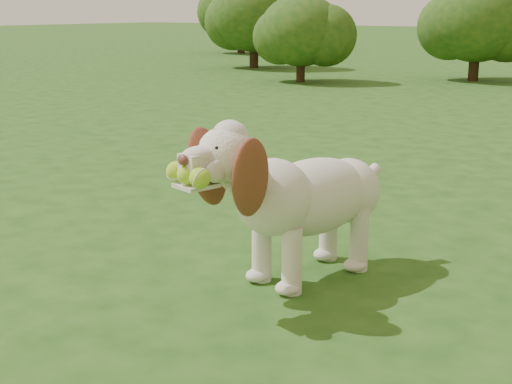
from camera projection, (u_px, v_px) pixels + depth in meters
The scene contains 6 objects.
ground at pixel (343, 256), 3.38m from camera, with size 80.00×80.00×0.00m, color #1D4413.
dog at pixel (297, 192), 2.99m from camera, with size 0.54×1.12×0.74m.
shrub_a at pixel (301, 31), 11.09m from camera, with size 1.31×1.31×1.35m.
shrub_g at pixel (241, 6), 18.07m from camera, with size 1.93×1.93×2.00m.
shrub_b at pixel (477, 19), 11.25m from camera, with size 1.58×1.58×1.63m.
shrub_e at pixel (254, 15), 13.67m from camera, with size 1.65×1.65×1.71m.
Camera 1 is at (1.54, -2.83, 1.14)m, focal length 50.00 mm.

